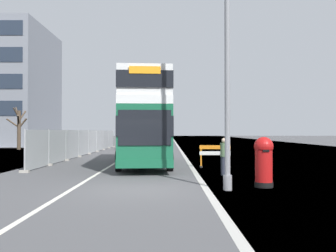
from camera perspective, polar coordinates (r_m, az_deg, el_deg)
ground at (r=12.44m, az=-1.58°, el=-10.04°), size 140.00×280.00×0.10m
double_decker_bus at (r=20.84m, az=-3.63°, el=1.00°), size 3.27×10.59×4.90m
lamppost_foreground at (r=12.40m, az=9.44°, el=11.48°), size 0.29×0.70×9.65m
red_pillar_postbox at (r=13.11m, az=14.95°, el=-5.11°), size 0.66×0.66×1.75m
roadworks_barrier at (r=19.66m, az=7.53°, el=-4.29°), size 1.66×0.49×1.18m
construction_site_fence at (r=31.32m, az=-12.25°, el=-2.54°), size 0.44×27.40×2.06m
car_oncoming_near at (r=39.18m, az=-5.74°, el=-2.24°), size 2.00×3.88×2.07m
car_receding_mid at (r=45.35m, az=-4.76°, el=-2.10°), size 2.06×3.88×1.95m
bare_tree_far_verge_near at (r=41.20m, az=-22.24°, el=-0.10°), size 2.39×2.75×4.57m
pedestrian_at_kerb at (r=16.27m, az=8.95°, el=-4.76°), size 0.34×0.34×1.64m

